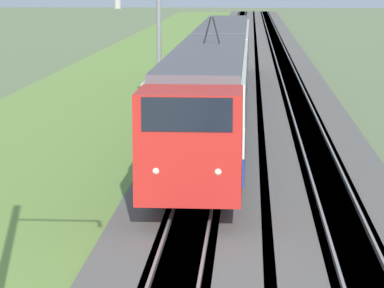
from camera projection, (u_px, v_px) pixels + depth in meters
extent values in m
cube|color=#605B56|center=(225.00, 84.00, 57.18)|extent=(240.00, 4.40, 0.30)
cube|color=#605B56|center=(291.00, 85.00, 56.92)|extent=(240.00, 4.40, 0.30)
cube|color=#4C4238|center=(225.00, 84.00, 57.18)|extent=(240.00, 1.57, 0.30)
cube|color=gray|center=(217.00, 81.00, 57.18)|extent=(240.00, 0.07, 0.15)
cube|color=gray|center=(234.00, 81.00, 57.11)|extent=(240.00, 0.07, 0.15)
cube|color=#4C4238|center=(291.00, 85.00, 56.92)|extent=(240.00, 1.57, 0.30)
cube|color=gray|center=(282.00, 81.00, 56.92)|extent=(240.00, 0.07, 0.15)
cube|color=gray|center=(299.00, 81.00, 56.85)|extent=(240.00, 0.07, 0.15)
cube|color=olive|center=(132.00, 85.00, 57.58)|extent=(240.00, 12.70, 0.12)
cube|color=red|center=(190.00, 144.00, 24.01)|extent=(2.40, 2.75, 2.90)
cube|color=black|center=(189.00, 110.00, 23.48)|extent=(1.73, 2.29, 0.87)
sphere|color=#F2EAC6|center=(156.00, 171.00, 23.02)|extent=(0.20, 0.20, 0.20)
sphere|color=#F2EAC6|center=(218.00, 172.00, 22.92)|extent=(0.20, 0.20, 0.20)
cube|color=navy|center=(208.00, 122.00, 34.36)|extent=(18.32, 2.87, 0.81)
cube|color=silver|center=(208.00, 84.00, 34.10)|extent=(18.32, 2.87, 2.09)
cube|color=black|center=(208.00, 79.00, 34.07)|extent=(16.85, 2.89, 0.88)
cube|color=#515156|center=(208.00, 53.00, 33.89)|extent=(18.32, 2.64, 0.25)
cube|color=black|center=(208.00, 139.00, 34.49)|extent=(17.40, 2.44, 0.55)
cylinder|color=black|center=(179.00, 177.00, 27.27)|extent=(0.86, 0.12, 0.86)
cylinder|color=black|center=(214.00, 178.00, 27.20)|extent=(0.86, 0.12, 0.86)
cube|color=navy|center=(224.00, 69.00, 54.11)|extent=(20.72, 2.87, 0.81)
cube|color=silver|center=(224.00, 45.00, 53.85)|extent=(20.72, 2.87, 2.09)
cube|color=black|center=(224.00, 42.00, 53.81)|extent=(19.06, 2.89, 0.88)
cube|color=#515156|center=(224.00, 25.00, 53.63)|extent=(20.72, 2.64, 0.25)
cube|color=black|center=(224.00, 80.00, 54.23)|extent=(19.68, 2.44, 0.55)
cylinder|color=black|center=(207.00, 30.00, 36.48)|extent=(0.06, 0.33, 1.08)
cylinder|color=black|center=(216.00, 30.00, 36.45)|extent=(0.06, 0.33, 1.08)
cube|color=black|center=(197.00, 206.00, 27.40)|extent=(0.10, 0.10, 0.00)
cylinder|color=slate|center=(159.00, 41.00, 42.82)|extent=(0.22, 0.22, 7.69)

